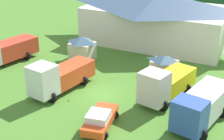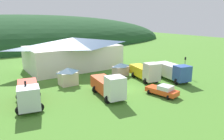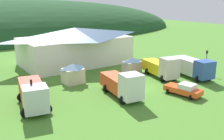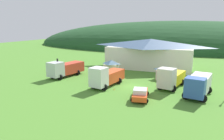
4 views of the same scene
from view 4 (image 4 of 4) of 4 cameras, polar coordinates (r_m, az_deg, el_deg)
ground_plane at (r=35.82m, az=5.31°, el=-4.52°), size 200.00×200.00×0.00m
forested_hill_backdrop at (r=104.46m, az=16.53°, el=5.94°), size 146.51×60.00×24.91m
depot_building at (r=52.78m, az=10.52°, el=4.68°), size 21.42×12.36×7.01m
play_shed_cream at (r=44.38m, az=-0.15°, el=0.84°), size 3.09×2.68×3.04m
play_shed_pink at (r=41.32m, az=14.06°, el=-0.72°), size 3.12×2.19×2.55m
tow_truck_silver at (r=43.20m, az=-12.74°, el=0.44°), size 4.29×8.51×3.33m
heavy_rig_white at (r=35.36m, az=-1.68°, el=-1.76°), size 3.97×8.13×3.65m
flatbed_truck_yellow at (r=35.91m, az=15.81°, el=-2.02°), size 4.17×7.87×3.65m
box_truck_blue at (r=33.05m, az=22.54°, el=-3.65°), size 4.17×7.80×3.27m
service_pickup_orange at (r=29.75m, az=7.72°, el=-6.39°), size 2.99×5.13×1.66m
traffic_light_west at (r=42.15m, az=-14.61°, el=1.03°), size 0.20×0.32×3.92m
traffic_cone_near_pickup at (r=33.89m, az=0.59°, el=-5.44°), size 0.36×0.36×0.47m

